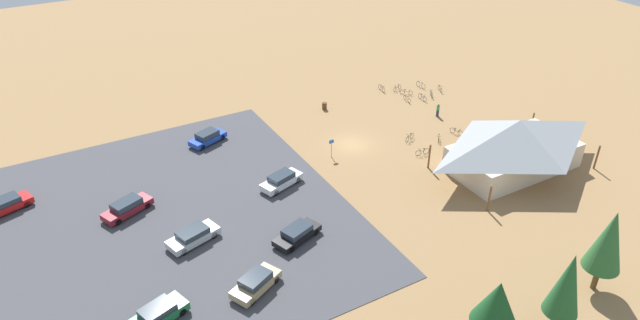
{
  "coord_description": "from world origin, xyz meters",
  "views": [
    {
      "loc": [
        30.7,
        46.81,
        31.71
      ],
      "look_at": [
        5.86,
        2.95,
        1.2
      ],
      "focal_mm": 31.48,
      "sensor_mm": 36.0,
      "label": 1
    }
  ],
  "objects_px": {
    "bicycle_yellow_trailside": "(439,138)",
    "car_green_inner_stall": "(158,314)",
    "pine_center": "(567,284)",
    "bicycle_silver_yard_right": "(440,89)",
    "bicycle_white_lone_west": "(421,85)",
    "bike_pavilion": "(516,142)",
    "bicycle_teal_edge_north": "(410,137)",
    "car_red_by_curb": "(6,205)",
    "car_blue_back_corner": "(208,137)",
    "bicycle_blue_near_porch": "(422,97)",
    "bicycle_red_mid_cluster": "(406,92)",
    "lot_sign": "(331,146)",
    "car_tan_aisle_side": "(256,283)",
    "pine_midwest": "(609,241)",
    "bicycle_blue_lone_east": "(431,94)",
    "pine_far_east": "(497,303)",
    "visitor_crossing_yard": "(438,110)",
    "car_black_second_row": "(297,234)",
    "trash_bin": "(324,106)",
    "bicycle_black_yard_center": "(456,132)",
    "bicycle_green_near_sign": "(422,152)",
    "car_white_end_stall": "(281,180)",
    "bicycle_orange_yard_left": "(407,99)",
    "car_maroon_far_end": "(127,207)",
    "bicycle_purple_edge_south": "(382,88)"
  },
  "relations": [
    {
      "from": "lot_sign",
      "to": "car_red_by_curb",
      "type": "height_order",
      "value": "lot_sign"
    },
    {
      "from": "trash_bin",
      "to": "car_white_end_stall",
      "type": "xyz_separation_m",
      "value": [
        12.66,
        13.3,
        0.29
      ]
    },
    {
      "from": "car_blue_back_corner",
      "to": "car_green_inner_stall",
      "type": "xyz_separation_m",
      "value": [
        12.38,
        23.87,
        0.0
      ]
    },
    {
      "from": "lot_sign",
      "to": "bicycle_yellow_trailside",
      "type": "bearing_deg",
      "value": 166.65
    },
    {
      "from": "bicycle_yellow_trailside",
      "to": "car_white_end_stall",
      "type": "height_order",
      "value": "car_white_end_stall"
    },
    {
      "from": "car_blue_back_corner",
      "to": "car_tan_aisle_side",
      "type": "relative_size",
      "value": 1.01
    },
    {
      "from": "pine_midwest",
      "to": "car_red_by_curb",
      "type": "xyz_separation_m",
      "value": [
        39.64,
        -34.25,
        -4.07
      ]
    },
    {
      "from": "car_tan_aisle_side",
      "to": "bicycle_yellow_trailside",
      "type": "bearing_deg",
      "value": -157.38
    },
    {
      "from": "pine_midwest",
      "to": "car_red_by_curb",
      "type": "distance_m",
      "value": 52.54
    },
    {
      "from": "bicycle_yellow_trailside",
      "to": "car_white_end_stall",
      "type": "relative_size",
      "value": 0.26
    },
    {
      "from": "bicycle_orange_yard_left",
      "to": "bicycle_teal_edge_north",
      "type": "distance_m",
      "value": 10.63
    },
    {
      "from": "pine_midwest",
      "to": "bicycle_black_yard_center",
      "type": "relative_size",
      "value": 4.44
    },
    {
      "from": "bike_pavilion",
      "to": "lot_sign",
      "type": "xyz_separation_m",
      "value": [
        15.48,
        -11.49,
        -1.76
      ]
    },
    {
      "from": "trash_bin",
      "to": "bicycle_yellow_trailside",
      "type": "distance_m",
      "value": 15.58
    },
    {
      "from": "bicycle_yellow_trailside",
      "to": "bicycle_white_lone_west",
      "type": "distance_m",
      "value": 15.12
    },
    {
      "from": "bicycle_orange_yard_left",
      "to": "bicycle_purple_edge_south",
      "type": "height_order",
      "value": "bicycle_purple_edge_south"
    },
    {
      "from": "visitor_crossing_yard",
      "to": "bicycle_silver_yard_right",
      "type": "bearing_deg",
      "value": -132.29
    },
    {
      "from": "pine_midwest",
      "to": "bicycle_blue_lone_east",
      "type": "relative_size",
      "value": 4.69
    },
    {
      "from": "pine_far_east",
      "to": "pine_midwest",
      "type": "bearing_deg",
      "value": -177.82
    },
    {
      "from": "car_blue_back_corner",
      "to": "trash_bin",
      "type": "bearing_deg",
      "value": -176.12
    },
    {
      "from": "car_green_inner_stall",
      "to": "car_tan_aisle_side",
      "type": "bearing_deg",
      "value": 175.87
    },
    {
      "from": "bicycle_black_yard_center",
      "to": "car_maroon_far_end",
      "type": "distance_m",
      "value": 37.6
    },
    {
      "from": "bicycle_red_mid_cluster",
      "to": "lot_sign",
      "type": "bearing_deg",
      "value": 28.03
    },
    {
      "from": "bicycle_yellow_trailside",
      "to": "car_green_inner_stall",
      "type": "relative_size",
      "value": 0.27
    },
    {
      "from": "trash_bin",
      "to": "bicycle_blue_lone_east",
      "type": "relative_size",
      "value": 0.57
    },
    {
      "from": "pine_far_east",
      "to": "visitor_crossing_yard",
      "type": "distance_m",
      "value": 36.76
    },
    {
      "from": "pine_center",
      "to": "bicycle_silver_yard_right",
      "type": "xyz_separation_m",
      "value": [
        -20.24,
        -36.92,
        -4.08
      ]
    },
    {
      "from": "lot_sign",
      "to": "bicycle_yellow_trailside",
      "type": "xyz_separation_m",
      "value": [
        -12.66,
        3.0,
        -1.06
      ]
    },
    {
      "from": "bicycle_silver_yard_right",
      "to": "car_red_by_curb",
      "type": "relative_size",
      "value": 0.33
    },
    {
      "from": "trash_bin",
      "to": "pine_center",
      "type": "relative_size",
      "value": 0.13
    },
    {
      "from": "bicycle_white_lone_west",
      "to": "bicycle_blue_lone_east",
      "type": "bearing_deg",
      "value": 77.86
    },
    {
      "from": "pine_center",
      "to": "visitor_crossing_yard",
      "type": "bearing_deg",
      "value": -115.71
    },
    {
      "from": "trash_bin",
      "to": "bicycle_teal_edge_north",
      "type": "distance_m",
      "value": 12.81
    },
    {
      "from": "bicycle_blue_lone_east",
      "to": "bicycle_black_yard_center",
      "type": "bearing_deg",
      "value": 66.75
    },
    {
      "from": "lot_sign",
      "to": "car_green_inner_stall",
      "type": "xyz_separation_m",
      "value": [
        23.16,
        14.23,
        -0.67
      ]
    },
    {
      "from": "bicycle_blue_lone_east",
      "to": "car_tan_aisle_side",
      "type": "bearing_deg",
      "value": 31.58
    },
    {
      "from": "bicycle_red_mid_cluster",
      "to": "bicycle_white_lone_west",
      "type": "xyz_separation_m",
      "value": [
        -3.16,
        -0.89,
        0.05
      ]
    },
    {
      "from": "bicycle_green_near_sign",
      "to": "bicycle_yellow_trailside",
      "type": "bearing_deg",
      "value": -156.24
    },
    {
      "from": "bicycle_purple_edge_south",
      "to": "bicycle_black_yard_center",
      "type": "bearing_deg",
      "value": 91.9
    },
    {
      "from": "car_green_inner_stall",
      "to": "pine_far_east",
      "type": "bearing_deg",
      "value": 143.9
    },
    {
      "from": "trash_bin",
      "to": "bicycle_green_near_sign",
      "type": "distance_m",
      "value": 15.79
    },
    {
      "from": "bike_pavilion",
      "to": "visitor_crossing_yard",
      "type": "distance_m",
      "value": 13.73
    },
    {
      "from": "car_black_second_row",
      "to": "trash_bin",
      "type": "bearing_deg",
      "value": -125.13
    },
    {
      "from": "bicycle_green_near_sign",
      "to": "bicycle_orange_yard_left",
      "type": "xyz_separation_m",
      "value": [
        -6.98,
        -12.0,
        -0.03
      ]
    },
    {
      "from": "pine_center",
      "to": "bicycle_teal_edge_north",
      "type": "xyz_separation_m",
      "value": [
        -8.15,
        -27.88,
        -4.05
      ]
    },
    {
      "from": "bicycle_white_lone_west",
      "to": "bike_pavilion",
      "type": "bearing_deg",
      "value": 77.31
    },
    {
      "from": "bicycle_red_mid_cluster",
      "to": "bicycle_blue_near_porch",
      "type": "relative_size",
      "value": 0.74
    },
    {
      "from": "bicycle_yellow_trailside",
      "to": "bicycle_blue_near_porch",
      "type": "bearing_deg",
      "value": -118.68
    },
    {
      "from": "car_blue_back_corner",
      "to": "bicycle_blue_near_porch",
      "type": "bearing_deg",
      "value": 174.2
    },
    {
      "from": "car_blue_back_corner",
      "to": "car_green_inner_stall",
      "type": "height_order",
      "value": "car_blue_back_corner"
    }
  ]
}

